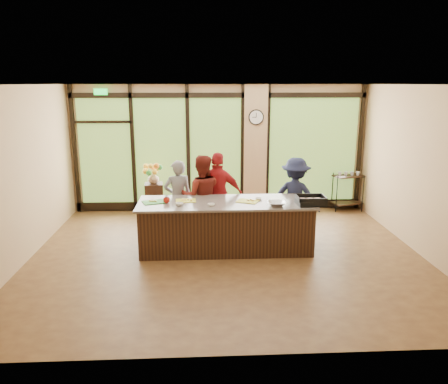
{
  "coord_description": "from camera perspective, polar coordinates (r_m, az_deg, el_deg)",
  "views": [
    {
      "loc": [
        -0.43,
        -7.36,
        3.02
      ],
      "look_at": [
        -0.03,
        0.4,
        1.08
      ],
      "focal_mm": 35.0,
      "sensor_mm": 36.0,
      "label": 1
    }
  ],
  "objects": [
    {
      "name": "cook_left",
      "position": [
        8.8,
        -6.02,
        -0.82
      ],
      "size": [
        0.63,
        0.49,
        1.55
      ],
      "primitive_type": "imported",
      "rotation": [
        0.0,
        0.0,
        3.36
      ],
      "color": "slate",
      "rests_on": "floor"
    },
    {
      "name": "roasting_pan",
      "position": [
        7.92,
        11.26,
        -1.3
      ],
      "size": [
        0.52,
        0.42,
        0.09
      ],
      "primitive_type": "cube",
      "rotation": [
        0.0,
        0.0,
        0.07
      ],
      "color": "black",
      "rests_on": "countertop"
    },
    {
      "name": "countertop",
      "position": [
        7.96,
        0.24,
        -1.42
      ],
      "size": [
        3.2,
        1.1,
        0.04
      ],
      "primitive_type": "cube",
      "color": "slate",
      "rests_on": "island_base"
    },
    {
      "name": "prep_bowl_far",
      "position": [
        8.12,
        4.52,
        -0.88
      ],
      "size": [
        0.15,
        0.15,
        0.03
      ],
      "primitive_type": "imported",
      "rotation": [
        0.0,
        0.0,
        0.08
      ],
      "color": "white",
      "rests_on": "countertop"
    },
    {
      "name": "cutting_board_center",
      "position": [
        8.04,
        -5.02,
        -1.13
      ],
      "size": [
        0.38,
        0.3,
        0.01
      ],
      "primitive_type": "cube",
      "rotation": [
        0.0,
        0.0,
        0.06
      ],
      "color": "gold",
      "rests_on": "countertop"
    },
    {
      "name": "cutting_board_left",
      "position": [
        8.02,
        -9.13,
        -1.29
      ],
      "size": [
        0.48,
        0.41,
        0.01
      ],
      "primitive_type": "cube",
      "rotation": [
        0.0,
        0.0,
        0.33
      ],
      "color": "green",
      "rests_on": "countertop"
    },
    {
      "name": "cook_right",
      "position": [
        8.94,
        9.27,
        -0.58
      ],
      "size": [
        1.17,
        0.92,
        1.59
      ],
      "primitive_type": "imported",
      "rotation": [
        0.0,
        0.0,
        2.78
      ],
      "color": "#191D37",
      "rests_on": "floor"
    },
    {
      "name": "left_wall",
      "position": [
        8.12,
        -25.13,
        1.9
      ],
      "size": [
        0.0,
        6.0,
        6.0
      ],
      "primitive_type": "plane",
      "rotation": [
        1.57,
        0.0,
        1.57
      ],
      "color": "tan",
      "rests_on": "floor"
    },
    {
      "name": "prep_bowl_near",
      "position": [
        7.76,
        -5.85,
        -1.58
      ],
      "size": [
        0.15,
        0.15,
        0.04
      ],
      "primitive_type": "imported",
      "rotation": [
        0.0,
        0.0,
        -0.04
      ],
      "color": "white",
      "rests_on": "countertop"
    },
    {
      "name": "ceiling",
      "position": [
        7.38,
        0.39,
        13.87
      ],
      "size": [
        7.0,
        7.0,
        0.0
      ],
      "primitive_type": "plane",
      "rotation": [
        3.14,
        0.0,
        0.0
      ],
      "color": "white",
      "rests_on": "back_wall"
    },
    {
      "name": "mixing_bowl",
      "position": [
        7.74,
        6.86,
        -1.53
      ],
      "size": [
        0.33,
        0.33,
        0.08
      ],
      "primitive_type": "imported",
      "rotation": [
        0.0,
        0.0,
        -0.03
      ],
      "color": "silver",
      "rests_on": "countertop"
    },
    {
      "name": "right_wall",
      "position": [
        8.48,
        24.72,
        2.41
      ],
      "size": [
        0.0,
        6.0,
        6.0
      ],
      "primitive_type": "plane",
      "rotation": [
        1.57,
        0.0,
        -1.57
      ],
      "color": "tan",
      "rests_on": "floor"
    },
    {
      "name": "prep_bowl_mid",
      "position": [
        7.69,
        -1.68,
        -1.67
      ],
      "size": [
        0.16,
        0.16,
        0.04
      ],
      "primitive_type": "imported",
      "rotation": [
        0.0,
        0.0,
        -0.31
      ],
      "color": "white",
      "rests_on": "countertop"
    },
    {
      "name": "cook_midleft",
      "position": [
        8.67,
        -2.94,
        -0.6
      ],
      "size": [
        0.81,
        0.64,
        1.66
      ],
      "primitive_type": "imported",
      "rotation": [
        0.0,
        0.0,
        3.13
      ],
      "color": "maroon",
      "rests_on": "floor"
    },
    {
      "name": "window_wall",
      "position": [
        10.46,
        0.33,
        5.09
      ],
      "size": [
        6.9,
        0.12,
        3.0
      ],
      "color": "tan",
      "rests_on": "floor"
    },
    {
      "name": "cook_midright",
      "position": [
        8.79,
        -0.73,
        -0.29
      ],
      "size": [
        1.07,
        0.66,
        1.7
      ],
      "primitive_type": "imported",
      "rotation": [
        0.0,
        0.0,
        2.88
      ],
      "color": "maroon",
      "rests_on": "floor"
    },
    {
      "name": "bar_cart",
      "position": [
        10.99,
        15.86,
        0.62
      ],
      "size": [
        0.79,
        0.59,
        0.96
      ],
      "rotation": [
        0.0,
        0.0,
        0.3
      ],
      "color": "black",
      "rests_on": "floor"
    },
    {
      "name": "island_base",
      "position": [
        8.1,
        0.24,
        -4.55
      ],
      "size": [
        3.1,
        1.0,
        0.88
      ],
      "primitive_type": "cube",
      "color": "black",
      "rests_on": "floor"
    },
    {
      "name": "cutting_board_right",
      "position": [
        7.98,
        3.11,
        -1.2
      ],
      "size": [
        0.46,
        0.41,
        0.01
      ],
      "primitive_type": "cube",
      "rotation": [
        0.0,
        0.0,
        -0.43
      ],
      "color": "gold",
      "rests_on": "countertop"
    },
    {
      "name": "wall_clock",
      "position": [
        10.34,
        4.22,
        9.72
      ],
      "size": [
        0.36,
        0.04,
        0.36
      ],
      "color": "black",
      "rests_on": "window_wall"
    },
    {
      "name": "flower_stand",
      "position": [
        10.1,
        -9.09,
        -1.15
      ],
      "size": [
        0.45,
        0.45,
        0.82
      ],
      "primitive_type": "cube",
      "rotation": [
        0.0,
        0.0,
        0.1
      ],
      "color": "black",
      "rests_on": "floor"
    },
    {
      "name": "flower_vase",
      "position": [
        9.97,
        -9.21,
        1.85
      ],
      "size": [
        0.26,
        0.26,
        0.27
      ],
      "primitive_type": "imported",
      "rotation": [
        0.0,
        0.0,
        -0.01
      ],
      "color": "#977652",
      "rests_on": "flower_stand"
    },
    {
      "name": "back_wall",
      "position": [
        10.48,
        -0.58,
        5.69
      ],
      "size": [
        7.0,
        0.0,
        7.0
      ],
      "primitive_type": "plane",
      "rotation": [
        1.57,
        0.0,
        0.0
      ],
      "color": "tan",
      "rests_on": "floor"
    },
    {
      "name": "floor",
      "position": [
        7.97,
        0.36,
        -8.24
      ],
      "size": [
        7.0,
        7.0,
        0.0
      ],
      "primitive_type": "plane",
      "color": "#4D301B",
      "rests_on": "ground"
    },
    {
      "name": "red_ramekin",
      "position": [
        7.93,
        -7.52,
        -1.1
      ],
      "size": [
        0.13,
        0.13,
        0.1
      ],
      "primitive_type": "imported",
      "rotation": [
        0.0,
        0.0,
        -0.12
      ],
      "color": "#A61B10",
      "rests_on": "countertop"
    }
  ]
}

